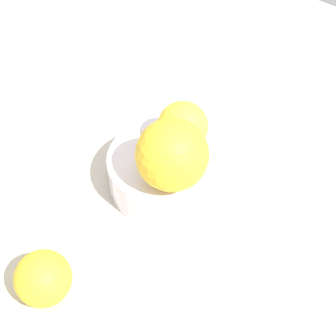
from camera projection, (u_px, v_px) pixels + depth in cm
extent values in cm
cube|color=#BCB29E|center=(168.00, 188.00, 66.88)|extent=(110.00, 110.00, 2.00)
cylinder|color=silver|center=(168.00, 181.00, 65.85)|extent=(9.45, 9.45, 0.80)
cylinder|color=silver|center=(168.00, 171.00, 64.36)|extent=(15.25, 15.25, 4.85)
sphere|color=yellow|center=(172.00, 155.00, 56.94)|extent=(8.50, 8.50, 8.50)
sphere|color=yellow|center=(180.00, 125.00, 61.91)|extent=(6.31, 6.31, 6.31)
sphere|color=yellow|center=(40.00, 276.00, 53.26)|extent=(6.13, 6.13, 6.13)
cylinder|color=white|center=(11.00, 98.00, 77.43)|extent=(13.14, 13.14, 0.80)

